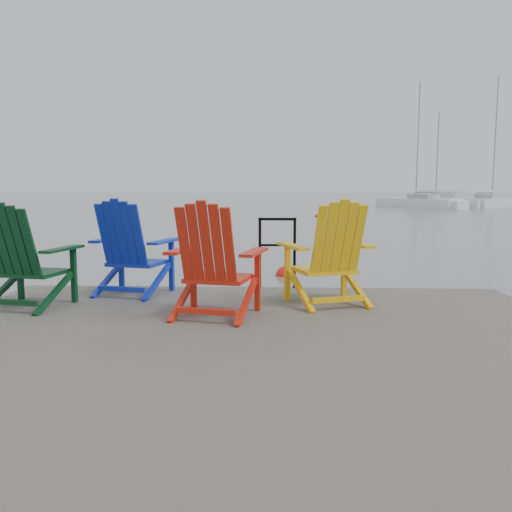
{
  "coord_description": "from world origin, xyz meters",
  "views": [
    {
      "loc": [
        0.26,
        -4.37,
        1.77
      ],
      "look_at": [
        -0.04,
        2.92,
        0.85
      ],
      "focal_mm": 38.0,
      "sensor_mm": 36.0,
      "label": 1
    }
  ],
  "objects_px": {
    "chair_red": "(214,260)",
    "buoy_a": "(285,276)",
    "handrail": "(277,246)",
    "chair_yellow": "(330,254)",
    "chair_green": "(25,257)",
    "chair_blue": "(131,248)",
    "sailboat_mid": "(490,203)",
    "buoy_b": "(334,221)",
    "sailboat_far": "(439,202)",
    "buoy_d": "(317,217)",
    "sailboat_near": "(420,204)"
  },
  "relations": [
    {
      "from": "chair_red",
      "to": "buoy_a",
      "type": "bearing_deg",
      "value": 93.71
    },
    {
      "from": "handrail",
      "to": "chair_yellow",
      "type": "height_order",
      "value": "chair_yellow"
    },
    {
      "from": "chair_green",
      "to": "chair_blue",
      "type": "bearing_deg",
      "value": 50.19
    },
    {
      "from": "sailboat_mid",
      "to": "chair_green",
      "type": "bearing_deg",
      "value": -75.21
    },
    {
      "from": "chair_blue",
      "to": "buoy_b",
      "type": "bearing_deg",
      "value": 91.94
    },
    {
      "from": "sailboat_far",
      "to": "buoy_d",
      "type": "bearing_deg",
      "value": 142.81
    },
    {
      "from": "buoy_a",
      "to": "buoy_b",
      "type": "relative_size",
      "value": 0.98
    },
    {
      "from": "chair_red",
      "to": "chair_yellow",
      "type": "distance_m",
      "value": 1.33
    },
    {
      "from": "sailboat_near",
      "to": "chair_blue",
      "type": "bearing_deg",
      "value": -142.4
    },
    {
      "from": "handrail",
      "to": "sailboat_mid",
      "type": "bearing_deg",
      "value": 66.13
    },
    {
      "from": "chair_blue",
      "to": "buoy_a",
      "type": "relative_size",
      "value": 2.77
    },
    {
      "from": "buoy_a",
      "to": "chair_yellow",
      "type": "bearing_deg",
      "value": -85.42
    },
    {
      "from": "chair_yellow",
      "to": "sailboat_far",
      "type": "distance_m",
      "value": 51.2
    },
    {
      "from": "sailboat_far",
      "to": "buoy_a",
      "type": "bearing_deg",
      "value": 155.47
    },
    {
      "from": "chair_blue",
      "to": "buoy_b",
      "type": "height_order",
      "value": "chair_blue"
    },
    {
      "from": "buoy_b",
      "to": "buoy_d",
      "type": "xyz_separation_m",
      "value": [
        -0.57,
        4.25,
        0.0
      ]
    },
    {
      "from": "chair_yellow",
      "to": "buoy_a",
      "type": "height_order",
      "value": "chair_yellow"
    },
    {
      "from": "handrail",
      "to": "chair_yellow",
      "type": "xyz_separation_m",
      "value": [
        0.57,
        -0.98,
        0.02
      ]
    },
    {
      "from": "handrail",
      "to": "chair_green",
      "type": "bearing_deg",
      "value": -154.87
    },
    {
      "from": "sailboat_far",
      "to": "buoy_a",
      "type": "height_order",
      "value": "sailboat_far"
    },
    {
      "from": "chair_yellow",
      "to": "sailboat_near",
      "type": "height_order",
      "value": "sailboat_near"
    },
    {
      "from": "buoy_a",
      "to": "sailboat_near",
      "type": "bearing_deg",
      "value": 71.92
    },
    {
      "from": "sailboat_far",
      "to": "chair_green",
      "type": "bearing_deg",
      "value": 154.54
    },
    {
      "from": "sailboat_near",
      "to": "chair_yellow",
      "type": "bearing_deg",
      "value": -139.42
    },
    {
      "from": "sailboat_far",
      "to": "buoy_d",
      "type": "relative_size",
      "value": 27.91
    },
    {
      "from": "chair_yellow",
      "to": "buoy_b",
      "type": "height_order",
      "value": "chair_yellow"
    },
    {
      "from": "chair_blue",
      "to": "sailboat_far",
      "type": "bearing_deg",
      "value": 83.51
    },
    {
      "from": "chair_red",
      "to": "buoy_d",
      "type": "bearing_deg",
      "value": 95.48
    },
    {
      "from": "chair_yellow",
      "to": "buoy_d",
      "type": "xyz_separation_m",
      "value": [
        1.86,
        27.55,
        -1.07
      ]
    },
    {
      "from": "sailboat_far",
      "to": "buoy_a",
      "type": "distance_m",
      "value": 46.56
    },
    {
      "from": "chair_yellow",
      "to": "buoy_d",
      "type": "relative_size",
      "value": 3.35
    },
    {
      "from": "buoy_b",
      "to": "buoy_a",
      "type": "bearing_deg",
      "value": -98.82
    },
    {
      "from": "handrail",
      "to": "sailboat_mid",
      "type": "height_order",
      "value": "sailboat_mid"
    },
    {
      "from": "chair_green",
      "to": "buoy_b",
      "type": "bearing_deg",
      "value": 87.43
    },
    {
      "from": "sailboat_mid",
      "to": "buoy_a",
      "type": "distance_m",
      "value": 45.08
    },
    {
      "from": "sailboat_near",
      "to": "sailboat_mid",
      "type": "bearing_deg",
      "value": -16.62
    },
    {
      "from": "chair_green",
      "to": "sailboat_mid",
      "type": "relative_size",
      "value": 0.09
    },
    {
      "from": "sailboat_near",
      "to": "buoy_a",
      "type": "bearing_deg",
      "value": -141.89
    },
    {
      "from": "handrail",
      "to": "chair_blue",
      "type": "distance_m",
      "value": 1.81
    },
    {
      "from": "handrail",
      "to": "chair_blue",
      "type": "height_order",
      "value": "chair_blue"
    },
    {
      "from": "sailboat_mid",
      "to": "sailboat_near",
      "type": "bearing_deg",
      "value": -121.98
    },
    {
      "from": "chair_green",
      "to": "sailboat_near",
      "type": "bearing_deg",
      "value": 81.58
    },
    {
      "from": "chair_green",
      "to": "buoy_a",
      "type": "bearing_deg",
      "value": 72.84
    },
    {
      "from": "sailboat_far",
      "to": "sailboat_near",
      "type": "bearing_deg",
      "value": 143.78
    },
    {
      "from": "chair_yellow",
      "to": "handrail",
      "type": "bearing_deg",
      "value": 101.31
    },
    {
      "from": "handrail",
      "to": "buoy_b",
      "type": "xyz_separation_m",
      "value": [
        3.0,
        22.32,
        -1.04
      ]
    },
    {
      "from": "buoy_a",
      "to": "chair_blue",
      "type": "bearing_deg",
      "value": -112.74
    },
    {
      "from": "handrail",
      "to": "sailboat_far",
      "type": "bearing_deg",
      "value": 71.5
    },
    {
      "from": "buoy_b",
      "to": "chair_yellow",
      "type": "bearing_deg",
      "value": -95.96
    },
    {
      "from": "chair_green",
      "to": "chair_blue",
      "type": "distance_m",
      "value": 1.2
    }
  ]
}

